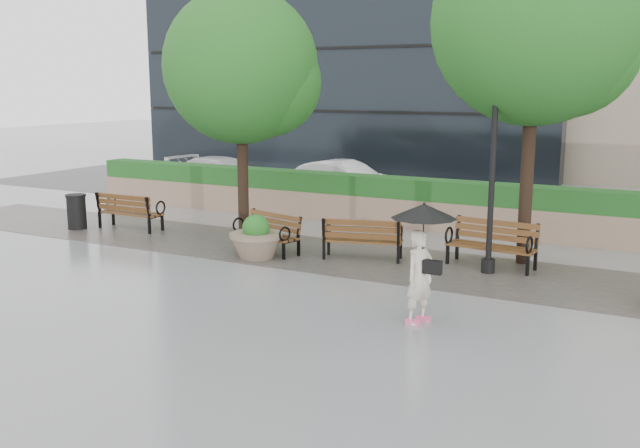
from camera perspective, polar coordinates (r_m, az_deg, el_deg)
The scene contains 16 objects.
ground at distance 13.04m, azimuth 1.46°, elevation -6.11°, with size 100.00×100.00×0.00m, color gray.
cobble_strip at distance 15.68m, azimuth 6.34°, elevation -3.18°, with size 28.00×3.20×0.01m, color #383330.
hedge_wall at distance 19.25m, azimuth 10.76°, elevation 1.37°, with size 24.00×0.80×1.35m.
asphalt_street at distance 23.17m, azimuth 13.64°, elevation 1.21°, with size 40.00×7.00×0.00m, color black.
bench_0 at distance 19.88m, azimuth -14.93°, elevation 0.40°, with size 1.85×0.74×0.98m.
bench_1 at distance 16.64m, azimuth -4.22°, elevation -1.38°, with size 1.79×1.10×0.90m.
bench_2 at distance 15.96m, azimuth 3.41°, elevation -1.87°, with size 1.86×1.11×0.94m.
bench_3 at distance 15.67m, azimuth 13.52°, elevation -2.34°, with size 1.92×0.93×1.00m.
planter_left at distance 16.10m, azimuth -5.12°, elevation -1.37°, with size 1.19×1.19×1.00m.
trash_bin at distance 20.34m, azimuth -18.89°, elevation 0.86°, with size 0.54×0.54×0.90m, color black.
lamppost at distance 14.91m, azimuth 13.58°, elevation 3.04°, with size 0.28×0.28×4.18m.
tree_0 at distance 18.42m, azimuth -5.83°, elevation 12.11°, with size 3.92×3.91×6.26m.
tree_1 at distance 15.90m, azimuth 17.46°, elevation 14.76°, with size 4.31×4.31×7.30m.
car_left at distance 25.86m, azimuth -7.68°, elevation 3.88°, with size 1.81×4.45×1.29m, color silver.
car_right at distance 23.85m, azimuth 1.94°, elevation 3.43°, with size 1.42×4.08×1.35m, color silver.
pedestrian at distance 11.64m, azimuth 8.13°, elevation -2.19°, with size 1.08×1.08×1.98m.
Camera 1 is at (5.52, -11.17, 3.86)m, focal length 40.00 mm.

